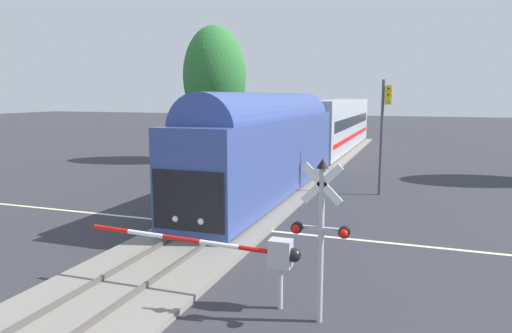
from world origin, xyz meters
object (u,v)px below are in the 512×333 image
(commuter_train, at_px, (313,130))
(traffic_signal_far_side, at_px, (385,119))
(oak_behind_train, at_px, (215,77))
(crossing_gate_near, at_px, (253,252))
(crossing_signal_mast, at_px, (321,225))

(commuter_train, distance_m, traffic_signal_far_side, 10.40)
(oak_behind_train, bearing_deg, crossing_gate_near, -63.58)
(commuter_train, relative_size, traffic_signal_far_side, 6.99)
(crossing_gate_near, xyz_separation_m, traffic_signal_far_side, (2.06, 14.87, 2.71))
(commuter_train, bearing_deg, traffic_signal_far_side, -56.18)
(crossing_gate_near, xyz_separation_m, oak_behind_train, (-11.87, 23.90, 5.39))
(commuter_train, bearing_deg, crossing_gate_near, -81.07)
(oak_behind_train, bearing_deg, traffic_signal_far_side, -32.94)
(traffic_signal_far_side, xyz_separation_m, oak_behind_train, (-13.93, 9.02, 2.68))
(oak_behind_train, bearing_deg, crossing_signal_mast, -60.64)
(traffic_signal_far_side, bearing_deg, commuter_train, 123.82)
(commuter_train, relative_size, crossing_signal_mast, 10.98)
(commuter_train, distance_m, oak_behind_train, 9.13)
(crossing_signal_mast, bearing_deg, oak_behind_train, 119.36)
(crossing_signal_mast, bearing_deg, traffic_signal_far_side, 89.02)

